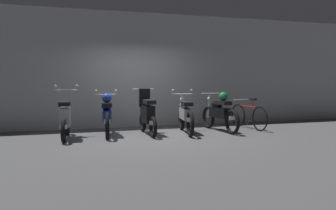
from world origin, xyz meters
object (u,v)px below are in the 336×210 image
motorbike_slot_2 (147,114)px  bicycle (249,116)px  motorbike_slot_0 (66,117)px  motorbike_slot_1 (107,115)px  motorbike_slot_3 (185,115)px  motorbike_slot_4 (219,112)px

motorbike_slot_2 → bicycle: motorbike_slot_2 is taller
motorbike_slot_0 → motorbike_slot_1: bearing=12.9°
motorbike_slot_3 → motorbike_slot_4: size_ratio=0.99×
motorbike_slot_1 → motorbike_slot_4: (3.05, -0.21, -0.00)m
motorbike_slot_2 → bicycle: 3.07m
motorbike_slot_1 → motorbike_slot_0: bearing=-167.1°
motorbike_slot_2 → motorbike_slot_3: 1.03m
motorbike_slot_2 → motorbike_slot_3: size_ratio=0.87×
motorbike_slot_1 → motorbike_slot_3: same height
bicycle → motorbike_slot_1: bearing=179.8°
motorbike_slot_2 → bicycle: bearing=2.7°
motorbike_slot_1 → bicycle: motorbike_slot_1 is taller
motorbike_slot_0 → motorbike_slot_2: bearing=1.9°
motorbike_slot_1 → motorbike_slot_4: bearing=-4.0°
motorbike_slot_4 → motorbike_slot_1: bearing=176.0°
motorbike_slot_0 → motorbike_slot_4: motorbike_slot_0 is taller
motorbike_slot_2 → motorbike_slot_3: motorbike_slot_2 is taller
motorbike_slot_3 → motorbike_slot_4: bearing=2.0°
motorbike_slot_1 → motorbike_slot_2: motorbike_slot_2 is taller
motorbike_slot_0 → bicycle: size_ratio=0.97×
motorbike_slot_2 → motorbike_slot_0: bearing=-178.1°
motorbike_slot_0 → motorbike_slot_2: size_ratio=1.00×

